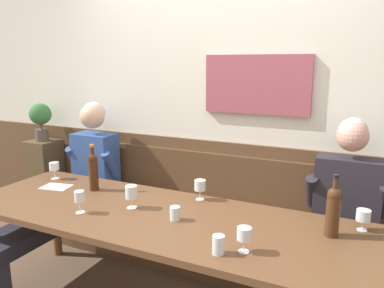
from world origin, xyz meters
name	(u,v)px	position (x,y,z in m)	size (l,w,h in m)	color
room_wall_back	(219,97)	(0.00, 1.09, 1.40)	(6.80, 0.12, 2.80)	silver
wood_wainscot_panel	(215,200)	(0.00, 1.04, 0.52)	(6.80, 0.03, 1.04)	brown
wall_bench	(205,235)	(0.00, 0.83, 0.28)	(2.98, 0.42, 0.94)	brown
dining_table	(159,225)	(0.00, 0.09, 0.68)	(2.68, 0.87, 0.75)	brown
person_left_seat	(70,186)	(-1.09, 0.47, 0.66)	(0.49, 1.34, 1.34)	#2B2E38
person_center_left_seat	(341,244)	(1.05, 0.43, 0.63)	(0.53, 1.33, 1.33)	#322C34
wine_bottle_green_tall	(93,170)	(-0.66, 0.28, 0.90)	(0.07, 0.07, 0.35)	#40210F
wine_bottle_clear_water	(333,210)	(1.00, 0.24, 0.90)	(0.07, 0.07, 0.35)	#452815
wine_glass_center_front	(244,235)	(0.62, -0.13, 0.84)	(0.07, 0.07, 0.13)	silver
wine_glass_center_rear	(79,197)	(-0.46, -0.10, 0.86)	(0.06, 0.06, 0.14)	silver
wine_glass_near_bucket	(200,186)	(0.13, 0.43, 0.85)	(0.08, 0.08, 0.14)	silver
wine_glass_mid_left	(363,216)	(1.15, 0.39, 0.84)	(0.08, 0.08, 0.12)	silver
wine_glass_by_bottle	(131,193)	(-0.21, 0.11, 0.85)	(0.08, 0.08, 0.15)	silver
wine_glass_right_end	(54,167)	(-1.13, 0.36, 0.85)	(0.08, 0.08, 0.14)	silver
water_tumbler_left	(218,245)	(0.51, -0.20, 0.80)	(0.06, 0.06, 0.10)	silver
water_tumbler_center	(175,213)	(0.13, 0.06, 0.80)	(0.06, 0.06, 0.09)	silver
tasting_sheet_left_guest	(56,187)	(-0.97, 0.21, 0.75)	(0.21, 0.15, 0.00)	white
corner_pedestal	(47,184)	(-1.79, 0.86, 0.46)	(0.28, 0.28, 0.92)	#4F3E27
potted_plant	(41,118)	(-1.79, 0.86, 1.15)	(0.21, 0.21, 0.37)	#51463D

